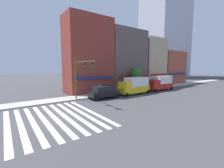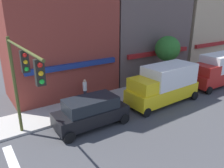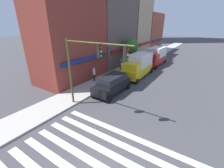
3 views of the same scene
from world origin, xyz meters
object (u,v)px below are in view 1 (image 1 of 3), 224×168
at_px(traffic_signal, 82,72).
at_px(box_truck_yellow, 134,85).
at_px(suv_black, 104,92).
at_px(pedestrian_blue_shirt, 126,86).
at_px(street_tree, 136,73).
at_px(box_truck_red, 160,83).
at_px(pedestrian_white_shirt, 100,88).
at_px(fire_hydrant, 97,93).

bearing_deg(traffic_signal, box_truck_yellow, 2.94).
bearing_deg(suv_black, traffic_signal, -171.28).
bearing_deg(pedestrian_blue_shirt, street_tree, 36.69).
xyz_separation_m(box_truck_yellow, box_truck_red, (7.49, 0.00, 0.00)).
distance_m(traffic_signal, pedestrian_blue_shirt, 12.15).
relative_size(box_truck_red, pedestrian_blue_shirt, 3.53).
height_order(box_truck_yellow, street_tree, street_tree).
bearing_deg(suv_black, box_truck_yellow, 0.85).
relative_size(pedestrian_white_shirt, fire_hydrant, 2.10).
relative_size(box_truck_yellow, pedestrian_blue_shirt, 3.53).
xyz_separation_m(traffic_signal, box_truck_yellow, (10.47, 0.54, -2.68)).
bearing_deg(box_truck_yellow, fire_hydrant, 164.73).
bearing_deg(box_truck_red, suv_black, -178.61).
bearing_deg(fire_hydrant, box_truck_red, -6.74).
bearing_deg(traffic_signal, street_tree, 13.65).
height_order(pedestrian_blue_shirt, pedestrian_white_shirt, same).
distance_m(traffic_signal, suv_black, 5.10).
relative_size(traffic_signal, suv_black, 1.25).
bearing_deg(street_tree, pedestrian_blue_shirt, 173.22).
height_order(pedestrian_blue_shirt, fire_hydrant, pedestrian_blue_shirt).
bearing_deg(street_tree, box_truck_yellow, -139.44).
height_order(suv_black, fire_hydrant, suv_black).
bearing_deg(box_truck_red, box_truck_yellow, -178.61).
relative_size(box_truck_yellow, pedestrian_white_shirt, 3.53).
xyz_separation_m(pedestrian_blue_shirt, pedestrian_white_shirt, (-5.76, 0.50, 0.00)).
relative_size(suv_black, street_tree, 1.02).
xyz_separation_m(suv_black, fire_hydrant, (-0.32, 1.70, -0.42)).
bearing_deg(suv_black, street_tree, 16.73).
distance_m(fire_hydrant, street_tree, 10.66).
bearing_deg(pedestrian_white_shirt, suv_black, -89.32).
bearing_deg(pedestrian_blue_shirt, suv_black, -113.27).
height_order(box_truck_yellow, box_truck_red, same).
distance_m(box_truck_red, street_tree, 5.45).
distance_m(traffic_signal, box_truck_yellow, 10.82).
bearing_deg(fire_hydrant, suv_black, -79.30).
xyz_separation_m(box_truck_red, street_tree, (-4.22, 2.80, 2.02)).
xyz_separation_m(box_truck_red, pedestrian_white_shirt, (-12.59, 3.61, -0.51)).
height_order(box_truck_red, pedestrian_white_shirt, box_truck_red).
xyz_separation_m(suv_black, box_truck_yellow, (6.57, -0.00, 0.56)).
height_order(suv_black, pedestrian_white_shirt, suv_black).
relative_size(pedestrian_blue_shirt, street_tree, 0.38).
distance_m(traffic_signal, fire_hydrant, 5.58).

